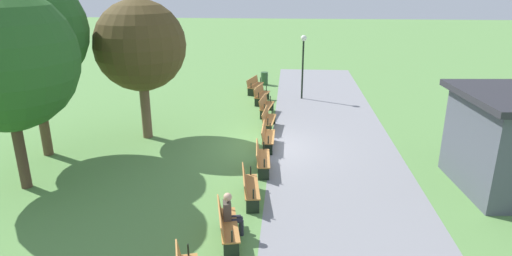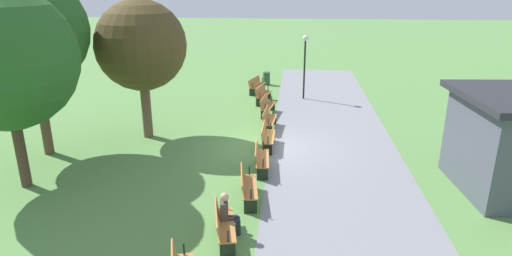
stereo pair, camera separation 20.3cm
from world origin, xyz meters
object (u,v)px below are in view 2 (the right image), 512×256
object	(u,v)px
lamp_post	(305,54)
tree_1	(3,59)
person_seated	(228,212)
tree_3	(30,31)
bench_7	(223,224)
bench_6	(247,186)
trash_bin	(266,78)
bench_1	(263,94)
bench_2	(267,105)
bench_3	(269,119)
tree_0	(141,46)
bench_0	(256,85)
bench_5	(261,158)
kiosk	(502,143)
bench_4	(267,136)

from	to	relation	value
lamp_post	tree_1	bearing A→B (deg)	-37.73
person_seated	tree_3	distance (m)	9.95
bench_7	lamp_post	distance (m)	14.52
person_seated	bench_6	bearing A→B (deg)	159.17
bench_6	trash_bin	world-z (taller)	bench_6
tree_1	bench_7	bearing A→B (deg)	70.02
bench_1	trash_bin	xyz separation A→B (m)	(-4.24, -0.07, -0.07)
bench_2	bench_6	size ratio (longest dim) A/B	1.00
bench_3	tree_0	world-z (taller)	tree_0
bench_0	tree_1	size ratio (longest dim) A/B	0.28
bench_6	tree_3	size ratio (longest dim) A/B	0.26
bench_5	bench_6	size ratio (longest dim) A/B	0.99
bench_0	bench_3	distance (m)	6.61
bench_0	tree_0	xyz separation A→B (m)	(7.90, -3.90, 3.36)
person_seated	trash_bin	bearing A→B (deg)	168.62
bench_5	tree_3	distance (m)	9.24
bench_0	bench_7	distance (m)	15.30
bench_6	person_seated	world-z (taller)	person_seated
lamp_post	trash_bin	world-z (taller)	lamp_post
tree_3	bench_3	bearing A→B (deg)	113.57
bench_5	lamp_post	world-z (taller)	lamp_post
bench_3	lamp_post	size ratio (longest dim) A/B	0.49
trash_bin	kiosk	distance (m)	16.11
tree_3	trash_bin	distance (m)	14.94
bench_3	bench_6	xyz separation A→B (m)	(6.61, -0.23, 0.00)
bench_1	bench_5	distance (m)	8.80
bench_4	tree_3	bearing A→B (deg)	-80.56
bench_6	tree_1	xyz separation A→B (m)	(-0.31, -7.22, 3.65)
bench_5	bench_7	size ratio (longest dim) A/B	0.98
bench_5	kiosk	xyz separation A→B (m)	(0.82, 7.47, 1.14)
bench_3	kiosk	distance (m)	9.19
bench_2	tree_3	size ratio (longest dim) A/B	0.26
person_seated	bench_4	bearing A→B (deg)	162.66
bench_5	tree_0	xyz separation A→B (m)	(-3.02, -5.03, 3.36)
bench_2	bench_3	world-z (taller)	same
tree_3	bench_2	bearing A→B (deg)	125.89
trash_bin	tree_3	bearing A→B (deg)	-31.71
bench_0	lamp_post	size ratio (longest dim) A/B	0.50
bench_0	bench_2	size ratio (longest dim) A/B	1.01
bench_4	tree_0	bearing A→B (deg)	-99.06
kiosk	bench_5	bearing A→B (deg)	-100.62
bench_0	lamp_post	distance (m)	3.58
bench_7	kiosk	world-z (taller)	kiosk
bench_4	bench_7	distance (m)	6.61
bench_1	bench_6	xyz separation A→B (m)	(10.98, 0.38, 0.00)
bench_0	bench_5	xyz separation A→B (m)	(10.92, 1.13, 0.00)
bench_0	bench_6	bearing A→B (deg)	19.81
bench_4	trash_bin	distance (m)	10.85
bench_0	tree_3	xyz separation A→B (m)	(10.09, -7.08, 4.14)
person_seated	tree_3	size ratio (longest dim) A/B	0.18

